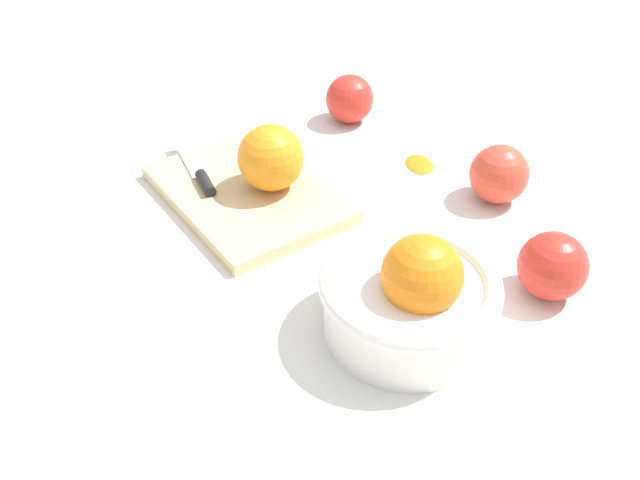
% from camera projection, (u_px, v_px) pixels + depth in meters
% --- Properties ---
extents(ground_plane, '(2.40, 2.40, 0.00)m').
position_uv_depth(ground_plane, '(367.00, 220.00, 0.81)').
color(ground_plane, silver).
extents(bowl, '(0.17, 0.17, 0.11)m').
position_uv_depth(bowl, '(410.00, 297.00, 0.64)').
color(bowl, white).
rests_on(bowl, ground_plane).
extents(cutting_board, '(0.27, 0.21, 0.02)m').
position_uv_depth(cutting_board, '(247.00, 194.00, 0.84)').
color(cutting_board, '#DBB77F').
rests_on(cutting_board, ground_plane).
extents(orange_on_board, '(0.08, 0.08, 0.08)m').
position_uv_depth(orange_on_board, '(271.00, 158.00, 0.81)').
color(orange_on_board, orange).
rests_on(orange_on_board, cutting_board).
extents(knife, '(0.15, 0.07, 0.01)m').
position_uv_depth(knife, '(198.00, 171.00, 0.85)').
color(knife, silver).
rests_on(knife, cutting_board).
extents(apple_front_right, '(0.07, 0.07, 0.07)m').
position_uv_depth(apple_front_right, '(350.00, 99.00, 0.98)').
color(apple_front_right, red).
rests_on(apple_front_right, ground_plane).
extents(apple_front_left, '(0.07, 0.07, 0.07)m').
position_uv_depth(apple_front_left, '(499.00, 174.00, 0.82)').
color(apple_front_left, '#D6422D').
rests_on(apple_front_left, ground_plane).
extents(apple_front_left_2, '(0.07, 0.07, 0.07)m').
position_uv_depth(apple_front_left_2, '(553.00, 266.00, 0.69)').
color(apple_front_left_2, red).
rests_on(apple_front_left_2, ground_plane).
extents(citrus_peel, '(0.06, 0.06, 0.01)m').
position_uv_depth(citrus_peel, '(420.00, 162.00, 0.90)').
color(citrus_peel, orange).
rests_on(citrus_peel, ground_plane).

